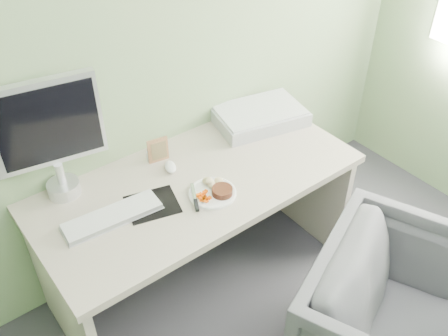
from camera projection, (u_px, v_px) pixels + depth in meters
wall_back at (145, 33)px, 2.27m from camera, size 3.50×0.00×3.50m
desk at (198, 207)px, 2.53m from camera, size 1.60×0.75×0.73m
plate at (212, 193)px, 2.33m from camera, size 0.22×0.22×0.01m
steak at (222, 191)px, 2.31m from camera, size 0.11×0.11×0.03m
potato_pile at (210, 181)px, 2.35m from camera, size 0.11×0.10×0.05m
carrot_heap at (205, 196)px, 2.28m from camera, size 0.07×0.06×0.04m
steak_knife at (195, 201)px, 2.26m from camera, size 0.10×0.18×0.01m
mousepad at (152, 204)px, 2.28m from camera, size 0.27×0.26×0.00m
keyboard at (112, 216)px, 2.20m from camera, size 0.44×0.16×0.02m
computer_mouse at (170, 167)px, 2.47m from camera, size 0.09×0.11×0.03m
photo_frame at (158, 150)px, 2.50m from camera, size 0.11×0.03×0.13m
eyedrop_bottle at (149, 155)px, 2.52m from camera, size 0.02×0.02×0.07m
scanner at (259, 116)px, 2.79m from camera, size 0.55×0.43×0.08m
monitor at (48, 134)px, 2.15m from camera, size 0.48×0.17×0.58m
desk_chair at (406, 331)px, 2.16m from camera, size 1.06×1.08×0.75m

